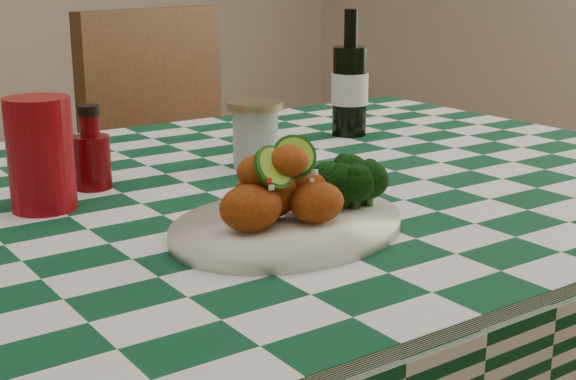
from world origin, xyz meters
TOP-DOWN VIEW (x-y plane):
  - plate at (-0.01, -0.22)m, footprint 0.35×0.30m
  - fried_chicken_pile at (-0.02, -0.22)m, footprint 0.14×0.10m
  - broccoli_side at (0.09, -0.21)m, footprint 0.08×0.08m
  - red_tumbler at (-0.22, 0.05)m, footprint 0.11×0.11m
  - ketchup_bottle at (-0.13, 0.12)m, footprint 0.07×0.07m
  - mason_jar at (0.14, 0.08)m, footprint 0.11×0.11m
  - beer_bottle at (0.43, 0.20)m, footprint 0.08×0.08m
  - wooden_chair_right at (0.41, 0.70)m, footprint 0.57×0.59m

SIDE VIEW (x-z plane):
  - wooden_chair_right at x=0.41m, z-range 0.00..1.00m
  - plate at x=-0.01m, z-range 0.79..0.80m
  - broccoli_side at x=0.09m, z-range 0.80..0.86m
  - mason_jar at x=0.14m, z-range 0.79..0.89m
  - ketchup_bottle at x=-0.13m, z-range 0.79..0.91m
  - fried_chicken_pile at x=-0.02m, z-range 0.80..0.90m
  - red_tumbler at x=-0.22m, z-range 0.79..0.94m
  - beer_bottle at x=0.43m, z-range 0.79..1.03m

